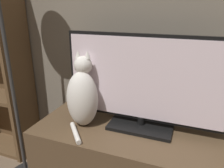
# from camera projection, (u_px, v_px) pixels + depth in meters

# --- Properties ---
(tv_stand) EXTENTS (1.37, 0.51, 0.49)m
(tv_stand) POSITION_uv_depth(u_px,v_px,m) (146.00, 168.00, 1.34)
(tv_stand) COLOR brown
(tv_stand) RESTS_ON ground_plane
(tv) EXTENTS (0.93, 0.23, 0.56)m
(tv) POSITION_uv_depth(u_px,v_px,m) (143.00, 84.00, 1.24)
(tv) COLOR black
(tv) RESTS_ON tv_stand
(cat) EXTENTS (0.21, 0.30, 0.46)m
(cat) POSITION_uv_depth(u_px,v_px,m) (83.00, 96.00, 1.30)
(cat) COLOR silver
(cat) RESTS_ON tv_stand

